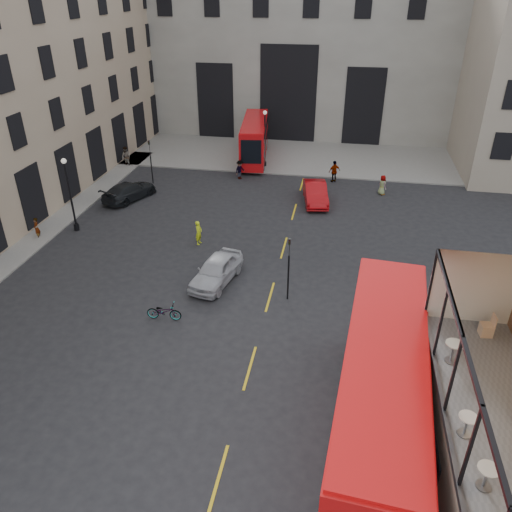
% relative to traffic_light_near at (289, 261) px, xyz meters
% --- Properties ---
extents(ground, '(140.00, 140.00, 0.00)m').
position_rel_traffic_light_near_xyz_m(ground, '(1.00, -12.00, -2.42)').
color(ground, black).
rests_on(ground, ground).
extents(host_frontage, '(3.00, 11.00, 4.50)m').
position_rel_traffic_light_near_xyz_m(host_frontage, '(7.50, -12.00, -0.17)').
color(host_frontage, tan).
rests_on(host_frontage, ground).
extents(cafe_floor, '(3.00, 10.00, 0.10)m').
position_rel_traffic_light_near_xyz_m(cafe_floor, '(7.50, -12.00, 2.12)').
color(cafe_floor, slate).
rests_on(cafe_floor, host_frontage).
extents(gateway, '(35.00, 10.60, 18.00)m').
position_rel_traffic_light_near_xyz_m(gateway, '(-4.00, 35.99, 6.96)').
color(gateway, '#9E9D93').
rests_on(gateway, ground).
extents(pavement_far, '(40.00, 12.00, 0.12)m').
position_rel_traffic_light_near_xyz_m(pavement_far, '(-5.00, 26.00, -2.36)').
color(pavement_far, slate).
rests_on(pavement_far, ground).
extents(traffic_light_near, '(0.16, 0.20, 3.80)m').
position_rel_traffic_light_near_xyz_m(traffic_light_near, '(0.00, 0.00, 0.00)').
color(traffic_light_near, black).
rests_on(traffic_light_near, ground).
extents(traffic_light_far, '(0.16, 0.20, 3.80)m').
position_rel_traffic_light_near_xyz_m(traffic_light_far, '(-14.00, 16.00, 0.00)').
color(traffic_light_far, black).
rests_on(traffic_light_far, ground).
extents(street_lamp_a, '(0.36, 0.36, 5.33)m').
position_rel_traffic_light_near_xyz_m(street_lamp_a, '(-16.00, 6.00, -0.03)').
color(street_lamp_a, black).
rests_on(street_lamp_a, ground).
extents(street_lamp_b, '(0.36, 0.36, 5.33)m').
position_rel_traffic_light_near_xyz_m(street_lamp_b, '(-5.00, 22.00, -0.03)').
color(street_lamp_b, black).
rests_on(street_lamp_b, ground).
extents(bus_near, '(3.79, 12.44, 4.89)m').
position_rel_traffic_light_near_xyz_m(bus_near, '(4.50, -9.47, 0.32)').
color(bus_near, red).
rests_on(bus_near, ground).
extents(bus_far, '(3.41, 10.01, 3.91)m').
position_rel_traffic_light_near_xyz_m(bus_far, '(-6.34, 23.99, -0.23)').
color(bus_far, '#BB0D10').
rests_on(bus_far, ground).
extents(car_a, '(2.73, 4.88, 1.57)m').
position_rel_traffic_light_near_xyz_m(car_a, '(-4.38, 1.04, -1.64)').
color(car_a, '#A9ABB1').
rests_on(car_a, ground).
extents(car_b, '(2.51, 5.07, 1.60)m').
position_rel_traffic_light_near_xyz_m(car_b, '(0.44, 14.19, -1.63)').
color(car_b, '#A90A0F').
rests_on(car_b, ground).
extents(car_c, '(3.70, 5.33, 1.43)m').
position_rel_traffic_light_near_xyz_m(car_c, '(-14.51, 12.12, -1.71)').
color(car_c, black).
rests_on(car_c, ground).
extents(bicycle, '(1.89, 0.74, 0.98)m').
position_rel_traffic_light_near_xyz_m(bicycle, '(-6.18, -3.09, -1.94)').
color(bicycle, gray).
rests_on(bicycle, ground).
extents(cyclist, '(0.50, 0.67, 1.68)m').
position_rel_traffic_light_near_xyz_m(cyclist, '(-6.76, 5.56, -1.59)').
color(cyclist, '#C6DE17').
rests_on(cyclist, ground).
extents(pedestrian_a, '(1.16, 1.05, 1.97)m').
position_rel_traffic_light_near_xyz_m(pedestrian_a, '(-17.95, 19.62, -1.44)').
color(pedestrian_a, gray).
rests_on(pedestrian_a, ground).
extents(pedestrian_b, '(1.07, 1.27, 1.71)m').
position_rel_traffic_light_near_xyz_m(pedestrian_b, '(-6.63, 18.41, -1.57)').
color(pedestrian_b, gray).
rests_on(pedestrian_b, ground).
extents(pedestrian_c, '(1.20, 1.00, 1.92)m').
position_rel_traffic_light_near_xyz_m(pedestrian_c, '(1.71, 19.15, -1.46)').
color(pedestrian_c, gray).
rests_on(pedestrian_c, ground).
extents(pedestrian_d, '(0.90, 0.97, 1.66)m').
position_rel_traffic_light_near_xyz_m(pedestrian_d, '(5.78, 16.91, -1.60)').
color(pedestrian_d, gray).
rests_on(pedestrian_d, ground).
extents(pedestrian_e, '(0.52, 0.64, 1.53)m').
position_rel_traffic_light_near_xyz_m(pedestrian_e, '(-18.00, 4.35, -1.66)').
color(pedestrian_e, gray).
rests_on(pedestrian_e, ground).
extents(cafe_table_near, '(0.54, 0.54, 0.68)m').
position_rel_traffic_light_near_xyz_m(cafe_table_near, '(6.65, -14.30, 2.62)').
color(cafe_table_near, beige).
rests_on(cafe_table_near, cafe_floor).
extents(cafe_table_mid, '(0.54, 0.54, 0.67)m').
position_rel_traffic_light_near_xyz_m(cafe_table_mid, '(6.47, -12.64, 2.62)').
color(cafe_table_mid, silver).
rests_on(cafe_table_mid, cafe_floor).
extents(cafe_table_far, '(0.60, 0.60, 0.75)m').
position_rel_traffic_light_near_xyz_m(cafe_table_far, '(6.58, -9.50, 2.67)').
color(cafe_table_far, beige).
rests_on(cafe_table_far, cafe_floor).
extents(cafe_chair_d, '(0.46, 0.46, 0.85)m').
position_rel_traffic_light_near_xyz_m(cafe_chair_d, '(8.02, -7.81, 2.43)').
color(cafe_chair_d, tan).
rests_on(cafe_chair_d, cafe_floor).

